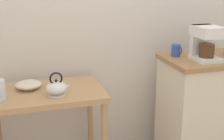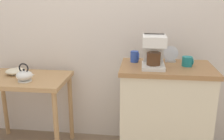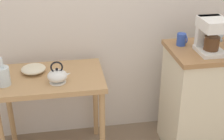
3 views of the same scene
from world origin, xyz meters
name	(u,v)px [view 1 (image 1 of 3)]	position (x,y,z in m)	size (l,w,h in m)	color
wooden_table	(47,105)	(-0.74, 0.04, 0.64)	(0.81, 0.53, 0.75)	tan
kitchen_counter	(208,111)	(0.56, -0.04, 0.46)	(0.76, 0.50, 0.92)	beige
bowl_stoneware	(28,85)	(-0.85, 0.12, 0.78)	(0.19, 0.19, 0.06)	beige
teakettle	(57,88)	(-0.67, -0.06, 0.80)	(0.17, 0.14, 0.17)	white
coffee_maker	(205,41)	(0.44, -0.09, 1.06)	(0.18, 0.22, 0.26)	white
mug_blue	(176,50)	(0.29, 0.06, 0.97)	(0.08, 0.07, 0.10)	#2D4CAD
table_clock	(207,45)	(0.60, 0.11, 0.98)	(0.13, 0.06, 0.14)	#B2B5BA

